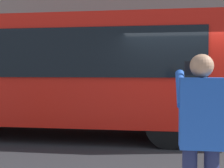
% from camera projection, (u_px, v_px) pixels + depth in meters
% --- Properties ---
extents(ground_plane, '(60.00, 60.00, 0.00)m').
position_uv_depth(ground_plane, '(181.00, 145.00, 7.35)').
color(ground_plane, '#232326').
extents(red_bus, '(9.05, 2.54, 3.08)m').
position_uv_depth(red_bus, '(52.00, 71.00, 8.48)').
color(red_bus, red).
rests_on(red_bus, ground_plane).
extents(pedestrian_photographer, '(0.53, 0.52, 1.70)m').
position_uv_depth(pedestrian_photographer, '(201.00, 130.00, 3.01)').
color(pedestrian_photographer, '#1E2347').
rests_on(pedestrian_photographer, sidewalk_curb).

